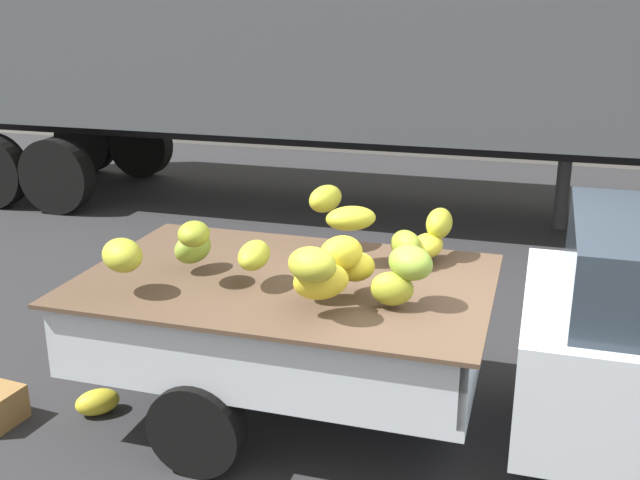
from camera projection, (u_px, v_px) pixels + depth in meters
name	position (u px, v px, depth m)	size (l,w,h in m)	color
ground	(465.00, 465.00, 5.01)	(220.00, 220.00, 0.00)	#28282B
curb_strip	(522.00, 154.00, 14.36)	(80.00, 0.80, 0.16)	gray
pickup_truck	(581.00, 338.00, 4.82)	(5.10, 1.93, 1.70)	silver
semi_trailer	(319.00, 29.00, 10.21)	(12.01, 2.71, 3.95)	#4C5156
fallen_banana_bunch_near_tailgate	(98.00, 402.00, 5.60)	(0.33, 0.21, 0.19)	gold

